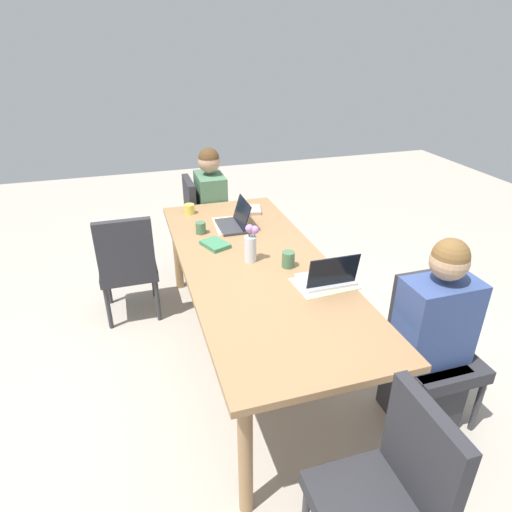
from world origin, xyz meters
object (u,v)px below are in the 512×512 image
(chair_near_left_near, at_px, (430,341))
(chair_head_right_left_mid, at_px, (203,219))
(chair_head_left_left_far, at_px, (390,490))
(coffee_mug_near_right, at_px, (201,228))
(person_near_left_near, at_px, (430,347))
(coffee_mug_centre_left, at_px, (288,259))
(chair_far_right_near, at_px, (127,263))
(dining_table, at_px, (256,272))
(coffee_mug_near_left, at_px, (190,209))
(laptop_near_left_near, at_px, (328,277))
(flower_vase, at_px, (251,243))
(book_blue_cover, at_px, (252,210))
(laptop_head_right_left_mid, at_px, (235,222))
(book_red_cover, at_px, (215,244))
(person_head_right_left_mid, at_px, (212,218))

(chair_near_left_near, xyz_separation_m, chair_head_right_left_mid, (2.24, 0.92, 0.00))
(chair_head_left_left_far, height_order, coffee_mug_near_right, chair_head_left_left_far)
(person_near_left_near, height_order, coffee_mug_centre_left, person_near_left_near)
(chair_far_right_near, bearing_deg, dining_table, -132.57)
(coffee_mug_near_left, bearing_deg, dining_table, -164.83)
(laptop_near_left_near, xyz_separation_m, coffee_mug_near_right, (0.96, 0.59, -0.00))
(flower_vase, distance_m, book_blue_cover, 0.91)
(laptop_near_left_near, bearing_deg, laptop_head_right_left_mid, 17.34)
(book_red_cover, bearing_deg, laptop_near_left_near, -164.96)
(chair_head_left_left_far, height_order, coffee_mug_near_left, chair_head_left_left_far)
(book_blue_cover, bearing_deg, coffee_mug_near_left, 91.85)
(laptop_head_right_left_mid, relative_size, coffee_mug_near_right, 3.62)
(person_near_left_near, distance_m, chair_head_right_left_mid, 2.47)
(coffee_mug_centre_left, distance_m, book_red_cover, 0.58)
(chair_head_right_left_mid, distance_m, laptop_near_left_near, 1.93)
(coffee_mug_centre_left, bearing_deg, chair_far_right_near, 49.24)
(chair_far_right_near, bearing_deg, flower_vase, -131.88)
(chair_far_right_near, height_order, coffee_mug_near_right, chair_far_right_near)
(dining_table, distance_m, coffee_mug_centre_left, 0.25)
(chair_head_right_left_mid, relative_size, book_blue_cover, 4.50)
(chair_near_left_near, distance_m, laptop_near_left_near, 0.70)
(chair_head_right_left_mid, height_order, flower_vase, flower_vase)
(coffee_mug_centre_left, bearing_deg, person_near_left_near, -141.33)
(coffee_mug_near_left, relative_size, book_red_cover, 0.42)
(person_head_right_left_mid, distance_m, coffee_mug_near_left, 0.55)
(chair_head_right_left_mid, height_order, chair_head_left_left_far, same)
(coffee_mug_near_left, distance_m, coffee_mug_centre_left, 1.20)
(person_near_left_near, height_order, chair_head_left_left_far, person_near_left_near)
(chair_head_left_left_far, xyz_separation_m, chair_far_right_near, (2.29, 0.91, 0.00))
(laptop_head_right_left_mid, bearing_deg, person_head_right_left_mid, 2.21)
(coffee_mug_centre_left, bearing_deg, flower_vase, 53.92)
(laptop_head_right_left_mid, relative_size, book_blue_cover, 1.60)
(flower_vase, relative_size, book_blue_cover, 1.31)
(person_head_right_left_mid, relative_size, laptop_near_left_near, 3.73)
(chair_head_right_left_mid, bearing_deg, book_blue_cover, -150.02)
(laptop_near_left_near, relative_size, book_blue_cover, 1.60)
(laptop_head_right_left_mid, distance_m, coffee_mug_near_left, 0.48)
(dining_table, relative_size, chair_far_right_near, 2.66)
(dining_table, xyz_separation_m, flower_vase, (0.04, 0.02, 0.20))
(dining_table, xyz_separation_m, coffee_mug_near_left, (1.00, 0.27, 0.11))
(dining_table, distance_m, chair_far_right_near, 1.13)
(person_near_left_near, distance_m, coffee_mug_centre_left, 0.98)
(person_head_right_left_mid, distance_m, coffee_mug_centre_left, 1.56)
(person_near_left_near, distance_m, chair_far_right_near, 2.26)
(dining_table, xyz_separation_m, laptop_near_left_near, (-0.38, -0.33, 0.12))
(chair_head_right_left_mid, bearing_deg, laptop_near_left_near, -167.29)
(chair_head_left_left_far, xyz_separation_m, book_blue_cover, (2.43, -0.16, 0.27))
(book_red_cover, bearing_deg, person_near_left_near, -162.34)
(coffee_mug_centre_left, distance_m, book_blue_cover, 1.02)
(chair_near_left_near, distance_m, chair_head_left_left_far, 1.07)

